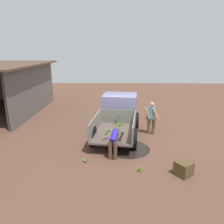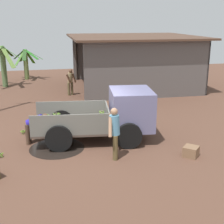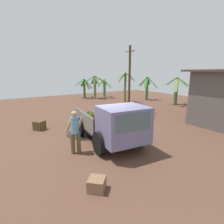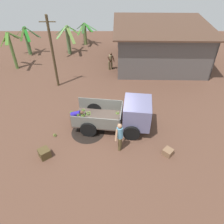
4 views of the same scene
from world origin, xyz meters
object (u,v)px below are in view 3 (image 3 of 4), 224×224
at_px(utility_pole, 129,79).
at_px(banana_bunch_on_ground_0, 67,125).
at_px(person_foreground_visitor, 75,130).
at_px(banana_bunch_on_ground_1, 102,121).
at_px(person_bystander_near_shed, 194,106).
at_px(cargo_truck, 117,125).
at_px(person_worker_loading, 89,116).
at_px(wooden_crate_1, 97,184).
at_px(wooden_crate_0, 40,125).

bearing_deg(utility_pole, banana_bunch_on_ground_0, -81.01).
bearing_deg(person_foreground_visitor, banana_bunch_on_ground_1, -31.53).
distance_m(utility_pole, person_bystander_near_shed, 5.22).
bearing_deg(person_foreground_visitor, banana_bunch_on_ground_0, -0.83).
relative_size(cargo_truck, person_bystander_near_shed, 2.92).
distance_m(person_worker_loading, person_bystander_near_shed, 7.65).
height_order(cargo_truck, wooden_crate_1, cargo_truck).
xyz_separation_m(utility_pole, wooden_crate_0, (0.69, -7.20, -2.45)).
relative_size(person_foreground_visitor, wooden_crate_0, 3.30).
height_order(banana_bunch_on_ground_1, wooden_crate_0, wooden_crate_0).
relative_size(utility_pole, person_worker_loading, 4.50).
distance_m(person_bystander_near_shed, banana_bunch_on_ground_0, 8.97).
relative_size(utility_pole, wooden_crate_0, 9.92).
bearing_deg(banana_bunch_on_ground_0, person_worker_loading, 40.09).
height_order(person_worker_loading, banana_bunch_on_ground_0, person_worker_loading).
bearing_deg(person_worker_loading, wooden_crate_1, -11.08).
height_order(wooden_crate_0, wooden_crate_1, wooden_crate_0).
relative_size(banana_bunch_on_ground_0, banana_bunch_on_ground_1, 0.95).
height_order(cargo_truck, person_foreground_visitor, cargo_truck).
xyz_separation_m(banana_bunch_on_ground_1, wooden_crate_0, (-0.86, -3.65, 0.15)).
xyz_separation_m(wooden_crate_0, wooden_crate_1, (6.49, 0.15, -0.08)).
distance_m(utility_pole, wooden_crate_1, 10.37).
bearing_deg(banana_bunch_on_ground_1, utility_pole, 113.59).
bearing_deg(wooden_crate_0, banana_bunch_on_ground_0, 82.40).
bearing_deg(wooden_crate_1, banana_bunch_on_ground_1, 148.18).
bearing_deg(wooden_crate_1, person_foreground_visitor, 170.24).
bearing_deg(person_foreground_visitor, cargo_truck, -95.24).
bearing_deg(person_bystander_near_shed, person_worker_loading, -38.72).
xyz_separation_m(person_foreground_visitor, wooden_crate_0, (-3.93, -0.59, -0.72)).
xyz_separation_m(person_foreground_visitor, person_bystander_near_shed, (-0.52, 9.28, -0.09)).
height_order(cargo_truck, utility_pole, utility_pole).
xyz_separation_m(person_worker_loading, wooden_crate_1, (5.12, -2.36, -0.55)).
xyz_separation_m(cargo_truck, person_bystander_near_shed, (-1.09, 7.58, -0.15)).
xyz_separation_m(banana_bunch_on_ground_0, wooden_crate_0, (-0.20, -1.53, 0.16)).
bearing_deg(utility_pole, person_bystander_near_shed, 33.13).
height_order(person_worker_loading, wooden_crate_1, person_worker_loading).
bearing_deg(person_foreground_visitor, utility_pole, -41.71).
height_order(person_worker_loading, wooden_crate_0, person_worker_loading).
bearing_deg(banana_bunch_on_ground_1, person_worker_loading, -66.01).
bearing_deg(cargo_truck, person_worker_loading, -176.89).
distance_m(person_worker_loading, banana_bunch_on_ground_1, 1.39).
height_order(person_bystander_near_shed, wooden_crate_0, person_bystander_near_shed).
bearing_deg(banana_bunch_on_ground_1, cargo_truck, -20.41).
xyz_separation_m(cargo_truck, banana_bunch_on_ground_0, (-4.30, -0.76, -0.94)).
bearing_deg(cargo_truck, wooden_crate_1, -40.02).
height_order(utility_pole, person_worker_loading, utility_pole).
bearing_deg(utility_pole, person_worker_loading, -66.31).
bearing_deg(utility_pole, wooden_crate_1, -44.45).
distance_m(cargo_truck, person_worker_loading, 3.16).
bearing_deg(banana_bunch_on_ground_0, wooden_crate_0, -97.60).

